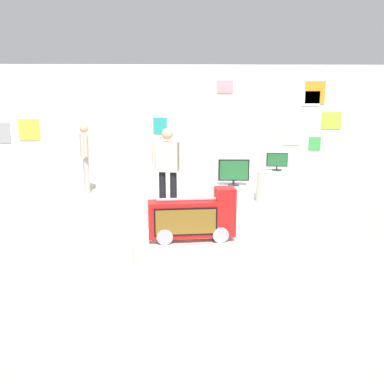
{
  "coord_description": "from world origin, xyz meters",
  "views": [
    {
      "loc": [
        -0.07,
        -5.09,
        2.06
      ],
      "look_at": [
        0.05,
        0.39,
        0.85
      ],
      "focal_mm": 38.13,
      "sensor_mm": 36.0,
      "label": 1
    }
  ],
  "objects_px": {
    "tv_on_left_rear": "(234,171)",
    "display_pedestal_center_rear": "(276,186)",
    "shopper_browsing_near_truck": "(85,153)",
    "shopper_browsing_rear": "(168,167)",
    "display_pedestal_left_rear": "(233,204)",
    "novelty_firetruck_tv": "(193,219)",
    "main_display_pedestal": "(192,248)",
    "tv_on_center_rear": "(277,161)"
  },
  "relations": [
    {
      "from": "tv_on_left_rear",
      "to": "display_pedestal_center_rear",
      "type": "xyz_separation_m",
      "value": [
        1.1,
        1.55,
        -0.57
      ]
    },
    {
      "from": "display_pedestal_center_rear",
      "to": "shopper_browsing_near_truck",
      "type": "distance_m",
      "value": 4.36
    },
    {
      "from": "shopper_browsing_near_truck",
      "to": "shopper_browsing_rear",
      "type": "bearing_deg",
      "value": -49.21
    },
    {
      "from": "display_pedestal_left_rear",
      "to": "tv_on_left_rear",
      "type": "xyz_separation_m",
      "value": [
        0.0,
        -0.0,
        0.57
      ]
    },
    {
      "from": "display_pedestal_center_rear",
      "to": "shopper_browsing_rear",
      "type": "distance_m",
      "value": 2.7
    },
    {
      "from": "novelty_firetruck_tv",
      "to": "display_pedestal_left_rear",
      "type": "xyz_separation_m",
      "value": [
        0.74,
        1.65,
        -0.21
      ]
    },
    {
      "from": "display_pedestal_left_rear",
      "to": "display_pedestal_center_rear",
      "type": "xyz_separation_m",
      "value": [
        1.1,
        1.55,
        0.0
      ]
    },
    {
      "from": "display_pedestal_left_rear",
      "to": "shopper_browsing_near_truck",
      "type": "height_order",
      "value": "shopper_browsing_near_truck"
    },
    {
      "from": "novelty_firetruck_tv",
      "to": "tv_on_left_rear",
      "type": "height_order",
      "value": "tv_on_left_rear"
    },
    {
      "from": "main_display_pedestal",
      "to": "display_pedestal_center_rear",
      "type": "distance_m",
      "value": 3.7
    },
    {
      "from": "main_display_pedestal",
      "to": "tv_on_center_rear",
      "type": "xyz_separation_m",
      "value": [
        1.86,
        3.19,
        0.74
      ]
    },
    {
      "from": "tv_on_center_rear",
      "to": "display_pedestal_left_rear",
      "type": "bearing_deg",
      "value": -125.49
    },
    {
      "from": "novelty_firetruck_tv",
      "to": "shopper_browsing_near_truck",
      "type": "relative_size",
      "value": 0.74
    },
    {
      "from": "main_display_pedestal",
      "to": "tv_on_left_rear",
      "type": "xyz_separation_m",
      "value": [
        0.76,
        1.64,
        0.78
      ]
    },
    {
      "from": "novelty_firetruck_tv",
      "to": "shopper_browsing_near_truck",
      "type": "distance_m",
      "value": 4.78
    },
    {
      "from": "main_display_pedestal",
      "to": "novelty_firetruck_tv",
      "type": "distance_m",
      "value": 0.41
    },
    {
      "from": "novelty_firetruck_tv",
      "to": "display_pedestal_center_rear",
      "type": "xyz_separation_m",
      "value": [
        1.84,
        3.2,
        -0.21
      ]
    },
    {
      "from": "tv_on_left_rear",
      "to": "shopper_browsing_near_truck",
      "type": "bearing_deg",
      "value": 141.47
    },
    {
      "from": "display_pedestal_center_rear",
      "to": "tv_on_center_rear",
      "type": "bearing_deg",
      "value": -82.86
    },
    {
      "from": "novelty_firetruck_tv",
      "to": "tv_on_left_rear",
      "type": "distance_m",
      "value": 1.84
    },
    {
      "from": "display_pedestal_center_rear",
      "to": "shopper_browsing_near_truck",
      "type": "bearing_deg",
      "value": 167.61
    },
    {
      "from": "shopper_browsing_rear",
      "to": "tv_on_center_rear",
      "type": "bearing_deg",
      "value": 31.17
    },
    {
      "from": "display_pedestal_left_rear",
      "to": "shopper_browsing_rear",
      "type": "bearing_deg",
      "value": 170.62
    },
    {
      "from": "novelty_firetruck_tv",
      "to": "display_pedestal_left_rear",
      "type": "height_order",
      "value": "novelty_firetruck_tv"
    },
    {
      "from": "novelty_firetruck_tv",
      "to": "display_pedestal_center_rear",
      "type": "distance_m",
      "value": 3.69
    },
    {
      "from": "display_pedestal_left_rear",
      "to": "tv_on_center_rear",
      "type": "xyz_separation_m",
      "value": [
        1.1,
        1.55,
        0.53
      ]
    },
    {
      "from": "main_display_pedestal",
      "to": "shopper_browsing_rear",
      "type": "xyz_separation_m",
      "value": [
        -0.38,
        1.83,
        0.84
      ]
    },
    {
      "from": "novelty_firetruck_tv",
      "to": "tv_on_center_rear",
      "type": "relative_size",
      "value": 2.66
    },
    {
      "from": "main_display_pedestal",
      "to": "shopper_browsing_near_truck",
      "type": "xyz_separation_m",
      "value": [
        -2.36,
        4.12,
        0.81
      ]
    },
    {
      "from": "novelty_firetruck_tv",
      "to": "display_pedestal_center_rear",
      "type": "height_order",
      "value": "novelty_firetruck_tv"
    },
    {
      "from": "display_pedestal_center_rear",
      "to": "tv_on_center_rear",
      "type": "relative_size",
      "value": 1.9
    },
    {
      "from": "display_pedestal_center_rear",
      "to": "shopper_browsing_rear",
      "type": "xyz_separation_m",
      "value": [
        -2.24,
        -1.36,
        0.63
      ]
    },
    {
      "from": "display_pedestal_left_rear",
      "to": "shopper_browsing_near_truck",
      "type": "relative_size",
      "value": 0.46
    },
    {
      "from": "shopper_browsing_near_truck",
      "to": "main_display_pedestal",
      "type": "bearing_deg",
      "value": -60.23
    },
    {
      "from": "main_display_pedestal",
      "to": "novelty_firetruck_tv",
      "type": "bearing_deg",
      "value": -12.42
    },
    {
      "from": "tv_on_left_rear",
      "to": "display_pedestal_center_rear",
      "type": "relative_size",
      "value": 0.63
    },
    {
      "from": "shopper_browsing_rear",
      "to": "novelty_firetruck_tv",
      "type": "bearing_deg",
      "value": -77.56
    },
    {
      "from": "main_display_pedestal",
      "to": "display_pedestal_left_rear",
      "type": "height_order",
      "value": "display_pedestal_left_rear"
    },
    {
      "from": "tv_on_center_rear",
      "to": "shopper_browsing_rear",
      "type": "relative_size",
      "value": 0.27
    },
    {
      "from": "shopper_browsing_near_truck",
      "to": "tv_on_center_rear",
      "type": "bearing_deg",
      "value": -12.44
    },
    {
      "from": "main_display_pedestal",
      "to": "display_pedestal_left_rear",
      "type": "relative_size",
      "value": 2.21
    },
    {
      "from": "display_pedestal_center_rear",
      "to": "shopper_browsing_near_truck",
      "type": "xyz_separation_m",
      "value": [
        -4.22,
        0.93,
        0.6
      ]
    }
  ]
}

